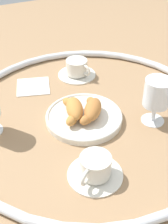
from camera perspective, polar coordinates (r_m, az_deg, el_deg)
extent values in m
plane|color=#997551|center=(0.93, 0.92, -0.69)|extent=(2.20, 2.20, 0.00)
torus|color=silver|center=(0.92, 0.93, -0.11)|extent=(0.79, 0.79, 0.02)
cylinder|color=silver|center=(0.91, 0.00, -1.09)|extent=(0.23, 0.23, 0.02)
torus|color=silver|center=(0.91, 0.00, -0.69)|extent=(0.23, 0.23, 0.01)
ellipsoid|color=#AD6B33|center=(0.89, 1.77, 0.57)|extent=(0.11, 0.10, 0.04)
ellipsoid|color=#AD6B33|center=(0.93, 1.41, 1.82)|extent=(0.04, 0.03, 0.03)
ellipsoid|color=#AD6B33|center=(0.86, 0.41, -1.43)|extent=(0.04, 0.05, 0.03)
ellipsoid|color=#BC7A38|center=(0.89, -1.77, 0.67)|extent=(0.11, 0.07, 0.04)
ellipsoid|color=#BC7A38|center=(0.93, -2.89, 1.77)|extent=(0.05, 0.04, 0.03)
ellipsoid|color=#BC7A38|center=(0.86, -2.29, -1.52)|extent=(0.05, 0.05, 0.03)
cylinder|color=silver|center=(1.12, -1.34, 7.02)|extent=(0.14, 0.14, 0.01)
cylinder|color=silver|center=(1.11, -1.36, 8.37)|extent=(0.08, 0.08, 0.05)
cylinder|color=brown|center=(1.10, -1.38, 9.37)|extent=(0.07, 0.07, 0.01)
torus|color=silver|center=(1.08, 0.34, 7.68)|extent=(0.04, 0.02, 0.04)
cylinder|color=silver|center=(0.76, 2.07, -11.41)|extent=(0.14, 0.14, 0.01)
cylinder|color=silver|center=(0.74, 2.12, -9.85)|extent=(0.08, 0.08, 0.05)
cylinder|color=#937A60|center=(0.72, 2.17, -8.68)|extent=(0.07, 0.07, 0.01)
torus|color=silver|center=(0.71, 0.36, -12.04)|extent=(0.03, 0.04, 0.04)
cylinder|color=white|center=(0.93, 12.57, -1.44)|extent=(0.07, 0.07, 0.01)
cylinder|color=white|center=(0.92, 12.82, 0.02)|extent=(0.01, 0.01, 0.05)
cylinder|color=white|center=(0.88, 13.42, 3.51)|extent=(0.08, 0.08, 0.08)
cylinder|color=gold|center=(0.88, 13.39, 3.37)|extent=(0.07, 0.07, 0.07)
cube|color=silver|center=(1.07, -9.40, 4.74)|extent=(0.14, 0.14, 0.01)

